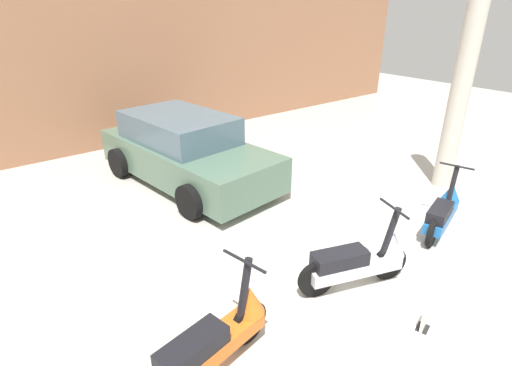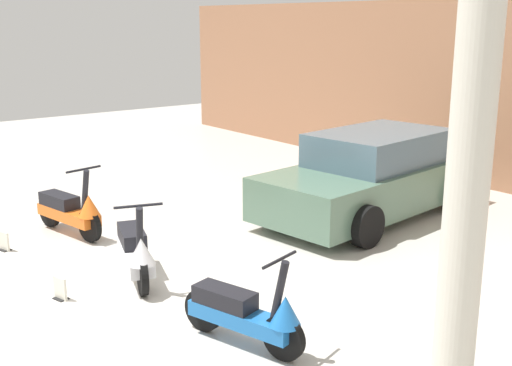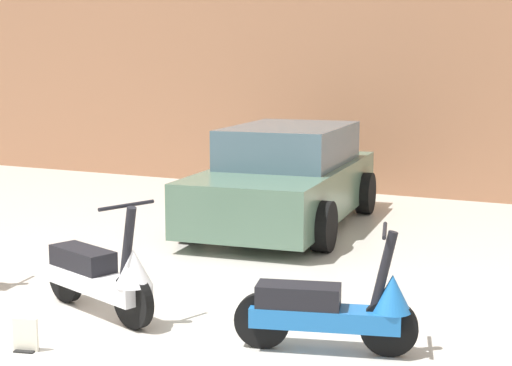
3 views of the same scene
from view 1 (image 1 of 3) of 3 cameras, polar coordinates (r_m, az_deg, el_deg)
ground_plane at (r=5.27m, az=23.31°, el=-16.61°), size 28.00×28.00×0.00m
wall_back at (r=10.49m, az=-16.87°, el=14.81°), size 19.60×0.12×3.43m
scooter_front_left at (r=4.10m, az=-5.68°, el=-21.08°), size 1.50×0.61×1.06m
scooter_front_right at (r=5.20m, az=14.57°, el=-10.65°), size 1.45×0.74×1.05m
scooter_front_center at (r=6.85m, az=25.18°, el=-3.54°), size 1.37×0.65×0.98m
car_rear_left at (r=7.94m, az=-10.00°, el=4.55°), size 2.25×4.10×1.34m
placard_near_right_scooter at (r=4.97m, az=22.91°, el=-17.64°), size 0.20×0.16×0.26m
support_column_side at (r=8.22m, az=26.99°, el=10.79°), size 0.34×0.34×3.43m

